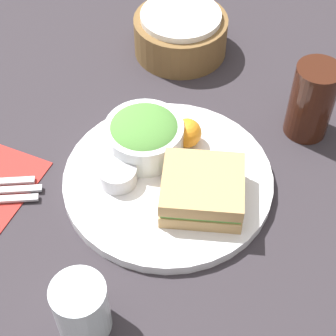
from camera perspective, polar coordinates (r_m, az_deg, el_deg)
ground_plane at (r=0.91m, az=-0.00°, el=-1.57°), size 4.00×4.00×0.00m
plate at (r=0.90m, az=-0.00°, el=-1.20°), size 0.33×0.33×0.02m
sandwich at (r=0.84m, az=3.51°, el=-2.23°), size 0.15×0.15×0.05m
salad_bowl at (r=0.91m, az=-2.42°, el=3.43°), size 0.13×0.13×0.06m
dressing_cup at (r=0.88m, az=-5.13°, el=-0.69°), size 0.06×0.06×0.03m
orange_wedge at (r=0.92m, az=2.01°, el=3.54°), size 0.05×0.05×0.05m
drink_glass at (r=0.97m, az=14.40°, el=6.63°), size 0.07×0.07×0.14m
bread_basket at (r=1.12m, az=1.28°, el=13.53°), size 0.18×0.18×0.09m
water_glass at (r=0.74m, az=-8.78°, el=-13.89°), size 0.07×0.07×0.09m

